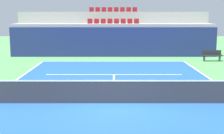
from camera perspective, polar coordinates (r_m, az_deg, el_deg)
name	(u,v)px	position (r m, az deg, el deg)	size (l,w,h in m)	color
ground_plane	(116,103)	(13.57, 0.70, -6.38)	(80.00, 80.00, 0.00)	#4C8C4C
court_surface	(116,103)	(13.57, 0.70, -6.36)	(11.00, 24.00, 0.01)	#1E4C99
baseline_far	(115,61)	(25.28, 0.49, 1.01)	(11.00, 0.10, 0.00)	white
service_line_far	(115,75)	(19.81, 0.56, -1.32)	(8.26, 0.10, 0.00)	white
centre_service_line	(116,86)	(16.67, 0.62, -3.36)	(0.10, 6.40, 0.00)	white
back_wall	(115,42)	(27.95, 0.47, 4.37)	(17.59, 0.30, 2.51)	navy
stands_tier_lower	(115,39)	(29.28, 0.46, 4.86)	(17.59, 2.40, 2.78)	#9E9E99
stands_tier_upper	(115,32)	(31.64, 0.44, 6.14)	(17.59, 2.40, 3.82)	#9E9E99
seating_row_lower	(115,22)	(29.30, 0.46, 7.83)	(4.59, 0.44, 0.44)	maroon
seating_row_upper	(115,10)	(31.69, 0.45, 9.83)	(4.59, 0.44, 0.44)	maroon
tennis_net	(116,92)	(13.44, 0.71, -4.30)	(11.08, 0.08, 1.07)	black
player_bench	(213,55)	(26.55, 17.26, 2.06)	(1.50, 0.40, 0.85)	#232328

